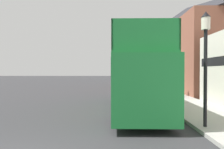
% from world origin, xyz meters
% --- Properties ---
extents(ground_plane, '(144.00, 144.00, 0.00)m').
position_xyz_m(ground_plane, '(0.00, 21.00, 0.00)').
color(ground_plane, '#333335').
extents(sidewalk, '(3.14, 108.00, 0.14)m').
position_xyz_m(sidewalk, '(7.37, 18.00, 0.07)').
color(sidewalk, '#ADAAA3').
rests_on(sidewalk, ground_plane).
extents(brick_terrace_rear, '(6.00, 21.87, 10.23)m').
position_xyz_m(brick_terrace_rear, '(11.94, 23.22, 5.12)').
color(brick_terrace_rear, '#935642').
rests_on(brick_terrace_rear, ground_plane).
extents(tour_bus, '(2.52, 10.13, 4.06)m').
position_xyz_m(tour_bus, '(3.91, 7.68, 1.84)').
color(tour_bus, '#1E7A38').
rests_on(tour_bus, ground_plane).
extents(parked_car_ahead_of_bus, '(2.03, 4.17, 1.42)m').
position_xyz_m(parked_car_ahead_of_bus, '(4.63, 15.17, 0.67)').
color(parked_car_ahead_of_bus, silver).
rests_on(parked_car_ahead_of_bus, ground_plane).
extents(lamp_post_nearest, '(0.35, 0.35, 4.29)m').
position_xyz_m(lamp_post_nearest, '(6.17, 3.44, 3.13)').
color(lamp_post_nearest, black).
rests_on(lamp_post_nearest, sidewalk).
extents(lamp_post_second, '(0.35, 0.35, 4.35)m').
position_xyz_m(lamp_post_second, '(6.26, 13.07, 3.17)').
color(lamp_post_second, black).
rests_on(lamp_post_second, sidewalk).
extents(lamp_post_third, '(0.35, 0.35, 4.85)m').
position_xyz_m(lamp_post_third, '(6.35, 22.69, 3.47)').
color(lamp_post_third, black).
rests_on(lamp_post_third, sidewalk).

